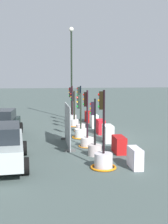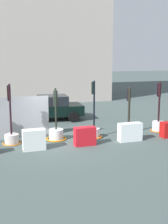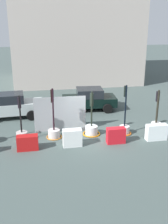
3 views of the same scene
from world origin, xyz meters
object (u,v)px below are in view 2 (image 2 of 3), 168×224
(traffic_light_4, at_px, (94,129))
(construction_barrier_2, at_px, (34,140))
(traffic_light_5, at_px, (129,125))
(construction_barrier_4, at_px, (130,132))
(traffic_light_6, at_px, (158,123))
(car_black_sedan, at_px, (52,108))
(traffic_light_3, at_px, (56,132))
(construction_barrier_3, at_px, (85,136))
(traffic_light_2, at_px, (11,135))

(traffic_light_4, bearing_deg, construction_barrier_2, -161.32)
(traffic_light_5, relative_size, construction_barrier_4, 2.14)
(traffic_light_6, xyz_separation_m, construction_barrier_2, (-6.94, -1.21, -0.02))
(traffic_light_4, xyz_separation_m, car_black_sedan, (-1.12, 4.77, 0.36))
(traffic_light_3, distance_m, construction_barrier_3, 1.70)
(car_black_sedan, bearing_deg, traffic_light_3, -99.53)
(traffic_light_2, height_order, construction_barrier_4, traffic_light_2)
(traffic_light_2, distance_m, traffic_light_4, 4.02)
(car_black_sedan, bearing_deg, construction_barrier_2, -109.24)
(traffic_light_4, relative_size, construction_barrier_3, 2.93)
(traffic_light_5, height_order, car_black_sedan, traffic_light_5)
(traffic_light_4, distance_m, construction_barrier_3, 1.40)
(traffic_light_4, bearing_deg, traffic_light_5, 5.17)
(traffic_light_4, relative_size, traffic_light_6, 1.06)
(construction_barrier_2, relative_size, construction_barrier_4, 0.85)
(traffic_light_6, height_order, construction_barrier_2, traffic_light_6)
(traffic_light_2, distance_m, construction_barrier_3, 3.43)
(traffic_light_4, height_order, construction_barrier_4, traffic_light_4)
(traffic_light_4, bearing_deg, traffic_light_2, 177.49)
(traffic_light_2, relative_size, construction_barrier_4, 2.45)
(traffic_light_3, bearing_deg, traffic_light_6, -0.85)
(construction_barrier_2, height_order, construction_barrier_4, construction_barrier_2)
(construction_barrier_2, bearing_deg, traffic_light_3, 45.45)
(construction_barrier_2, bearing_deg, traffic_light_4, 18.68)
(traffic_light_4, height_order, traffic_light_6, traffic_light_4)
(traffic_light_6, height_order, construction_barrier_4, traffic_light_6)
(construction_barrier_2, relative_size, construction_barrier_3, 1.00)
(construction_barrier_2, distance_m, car_black_sedan, 6.19)
(traffic_light_5, bearing_deg, traffic_light_2, -179.94)
(traffic_light_2, relative_size, traffic_light_4, 0.98)
(car_black_sedan, bearing_deg, traffic_light_4, -76.78)
(traffic_light_2, distance_m, traffic_light_5, 6.03)
(traffic_light_2, height_order, traffic_light_3, traffic_light_2)
(traffic_light_3, height_order, traffic_light_5, traffic_light_3)
(traffic_light_6, distance_m, construction_barrier_3, 4.79)
(traffic_light_2, bearing_deg, traffic_light_6, -0.24)
(traffic_light_4, height_order, construction_barrier_3, traffic_light_4)
(traffic_light_3, height_order, traffic_light_4, traffic_light_4)
(car_black_sedan, bearing_deg, traffic_light_6, -43.37)
(construction_barrier_2, xyz_separation_m, car_black_sedan, (2.04, 5.84, 0.34))
(traffic_light_3, bearing_deg, car_black_sedan, 80.47)
(traffic_light_3, relative_size, construction_barrier_3, 2.59)
(traffic_light_5, bearing_deg, traffic_light_3, 179.33)
(traffic_light_3, height_order, car_black_sedan, traffic_light_3)
(traffic_light_2, relative_size, traffic_light_5, 1.15)
(construction_barrier_2, height_order, car_black_sedan, car_black_sedan)
(traffic_light_6, relative_size, construction_barrier_3, 2.77)
(construction_barrier_4, bearing_deg, construction_barrier_2, 179.55)
(traffic_light_5, bearing_deg, construction_barrier_3, -155.51)
(traffic_light_2, xyz_separation_m, traffic_light_4, (4.02, -0.18, 0.02))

